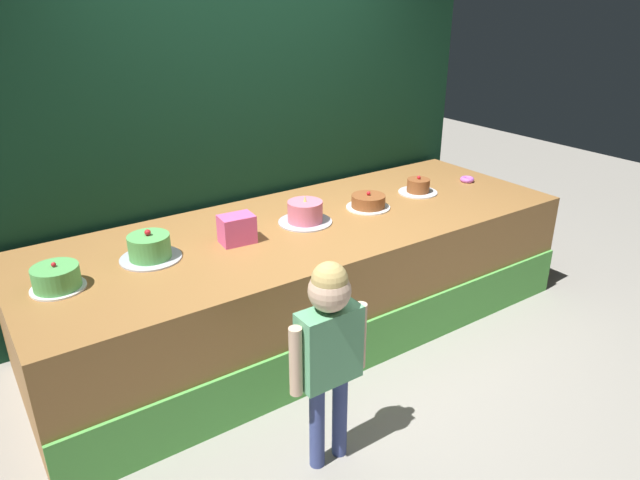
{
  "coord_description": "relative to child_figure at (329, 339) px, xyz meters",
  "views": [
    {
      "loc": [
        -1.91,
        -2.28,
        2.17
      ],
      "look_at": [
        -0.07,
        0.38,
        0.76
      ],
      "focal_mm": 32.2,
      "sensor_mm": 36.0,
      "label": 1
    }
  ],
  "objects": [
    {
      "name": "cake_left",
      "position": [
        -0.41,
        1.18,
        0.12
      ],
      "size": [
        0.35,
        0.35,
        0.18
      ],
      "color": "silver",
      "rests_on": "stage_platform"
    },
    {
      "name": "stage_platform",
      "position": [
        0.62,
        1.12,
        -0.33
      ],
      "size": [
        3.63,
        1.3,
        0.76
      ],
      "color": "#9E6B38",
      "rests_on": "ground_plane"
    },
    {
      "name": "child_figure",
      "position": [
        0.0,
        0.0,
        0.0
      ],
      "size": [
        0.42,
        0.19,
        1.1
      ],
      "color": "#3F4C8C",
      "rests_on": "ground_plane"
    },
    {
      "name": "cake_right",
      "position": [
        1.13,
        1.12,
        0.1
      ],
      "size": [
        0.31,
        0.31,
        0.12
      ],
      "color": "white",
      "rests_on": "stage_platform"
    },
    {
      "name": "cake_far_left",
      "position": [
        -0.92,
        1.1,
        0.12
      ],
      "size": [
        0.28,
        0.28,
        0.15
      ],
      "color": "white",
      "rests_on": "stage_platform"
    },
    {
      "name": "cake_center",
      "position": [
        0.62,
        1.14,
        0.12
      ],
      "size": [
        0.36,
        0.36,
        0.19
      ],
      "color": "silver",
      "rests_on": "stage_platform"
    },
    {
      "name": "donut",
      "position": [
        2.16,
        1.14,
        0.08
      ],
      "size": [
        0.11,
        0.11,
        0.04
      ],
      "primitive_type": "torus",
      "color": "#CC66D8",
      "rests_on": "stage_platform"
    },
    {
      "name": "cake_far_right",
      "position": [
        1.65,
        1.16,
        0.1
      ],
      "size": [
        0.29,
        0.29,
        0.13
      ],
      "color": "silver",
      "rests_on": "stage_platform"
    },
    {
      "name": "ground_plane",
      "position": [
        0.62,
        0.48,
        -0.71
      ],
      "size": [
        12.0,
        12.0,
        0.0
      ],
      "primitive_type": "plane",
      "color": "gray"
    },
    {
      "name": "curtain_backdrop",
      "position": [
        0.62,
        1.86,
        0.66
      ],
      "size": [
        3.89,
        0.08,
        2.73
      ],
      "primitive_type": "cube",
      "color": "#113823",
      "rests_on": "ground_plane"
    },
    {
      "name": "pink_box",
      "position": [
        0.1,
        1.1,
        0.14
      ],
      "size": [
        0.22,
        0.16,
        0.17
      ],
      "primitive_type": "cube",
      "rotation": [
        0.0,
        0.0,
        -0.08
      ],
      "color": "#F2599D",
      "rests_on": "stage_platform"
    }
  ]
}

